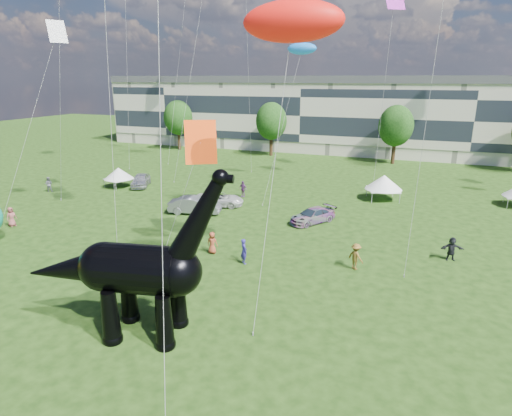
% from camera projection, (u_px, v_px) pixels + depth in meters
% --- Properties ---
extents(ground, '(220.00, 220.00, 0.00)m').
position_uv_depth(ground, '(150.00, 338.00, 21.89)').
color(ground, '#16330C').
rests_on(ground, ground).
extents(terrace_row, '(78.00, 11.00, 12.00)m').
position_uv_depth(terrace_row, '(308.00, 116.00, 78.18)').
color(terrace_row, beige).
rests_on(terrace_row, ground).
extents(tree_far_left, '(5.20, 5.20, 9.44)m').
position_uv_depth(tree_far_left, '(178.00, 115.00, 77.69)').
color(tree_far_left, '#382314').
rests_on(tree_far_left, ground).
extents(tree_mid_left, '(5.20, 5.20, 9.44)m').
position_uv_depth(tree_mid_left, '(271.00, 118.00, 71.46)').
color(tree_mid_left, '#382314').
rests_on(tree_mid_left, ground).
extents(tree_mid_right, '(5.20, 5.20, 9.44)m').
position_uv_depth(tree_mid_right, '(396.00, 123.00, 64.53)').
color(tree_mid_right, '#382314').
rests_on(tree_mid_right, ground).
extents(dinosaur_sculpture, '(11.29, 4.13, 9.20)m').
position_uv_depth(dinosaur_sculpture, '(133.00, 271.00, 21.42)').
color(dinosaur_sculpture, black).
rests_on(dinosaur_sculpture, ground).
extents(car_silver, '(3.62, 4.99, 1.58)m').
position_uv_depth(car_silver, '(141.00, 180.00, 52.10)').
color(car_silver, silver).
rests_on(car_silver, ground).
extents(car_grey, '(5.36, 2.98, 1.67)m').
position_uv_depth(car_grey, '(195.00, 205.00, 41.76)').
color(car_grey, gray).
rests_on(car_grey, ground).
extents(car_white, '(5.57, 3.71, 1.42)m').
position_uv_depth(car_white, '(219.00, 199.00, 44.24)').
color(car_white, silver).
rests_on(car_white, ground).
extents(car_dark, '(4.14, 4.95, 1.35)m').
position_uv_depth(car_dark, '(313.00, 216.00, 39.12)').
color(car_dark, '#595960').
rests_on(car_dark, ground).
extents(gazebo_near, '(4.95, 4.95, 2.75)m').
position_uv_depth(gazebo_near, '(384.00, 182.00, 46.18)').
color(gazebo_near, white).
rests_on(gazebo_near, ground).
extents(gazebo_left, '(4.42, 4.42, 2.41)m').
position_uv_depth(gazebo_left, '(119.00, 173.00, 51.62)').
color(gazebo_left, silver).
rests_on(gazebo_left, ground).
extents(visitors, '(53.36, 22.59, 1.88)m').
position_uv_depth(visitors, '(252.00, 223.00, 36.48)').
color(visitors, navy).
rests_on(visitors, ground).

